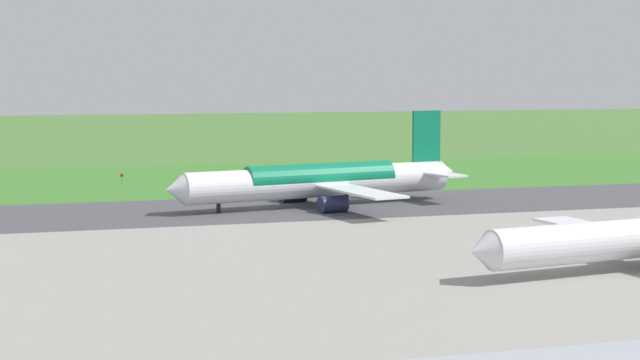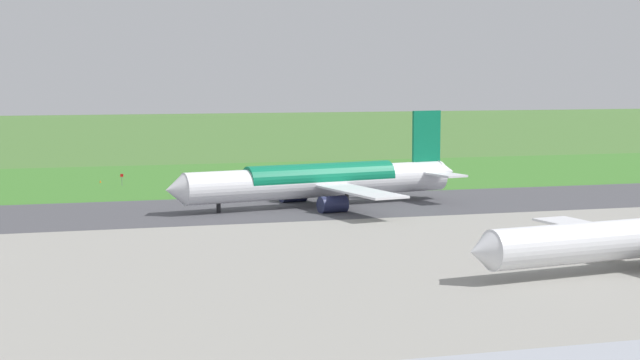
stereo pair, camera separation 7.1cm
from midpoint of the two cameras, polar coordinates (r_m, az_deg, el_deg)
ground_plane at (r=165.22m, az=-3.48°, el=-1.66°), size 800.00×800.00×0.00m
runway_asphalt at (r=165.22m, az=-3.48°, el=-1.65°), size 600.00×31.91×0.06m
apron_concrete at (r=106.39m, az=3.88°, el=-5.97°), size 440.00×110.00×0.05m
grass_verge_foreground at (r=208.57m, az=-6.15°, el=-0.06°), size 600.00×80.00×0.04m
airliner_main at (r=167.44m, az=0.13°, el=-0.04°), size 53.87×44.34×15.88m
no_stopping_sign at (r=202.41m, az=-11.26°, el=0.07°), size 0.60×0.10×2.42m
traffic_cone_orange at (r=209.23m, az=-12.45°, el=-0.08°), size 0.40×0.40×0.55m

